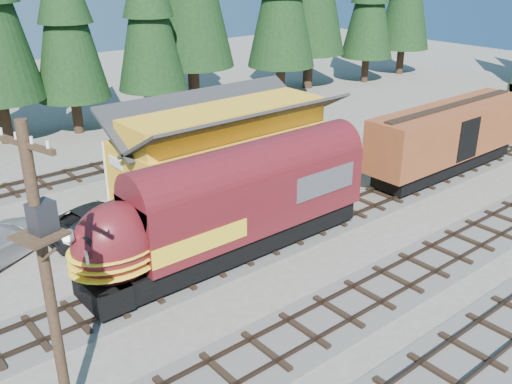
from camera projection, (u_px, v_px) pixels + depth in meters
ground at (369, 259)px, 25.48m from camera, size 120.00×120.00×0.00m
track_siding at (426, 180)px, 34.16m from camera, size 68.00×3.20×0.33m
track_spur at (8, 192)px, 32.36m from camera, size 32.00×3.20×0.33m
depot at (227, 140)px, 31.77m from camera, size 12.80×7.00×5.30m
locomotive at (224, 214)px, 24.44m from camera, size 14.33×2.85×3.90m
boxcar at (448, 137)px, 34.24m from camera, size 12.54×2.69×3.94m
utility_pole at (46, 265)px, 14.80m from camera, size 1.37×2.17×9.10m
pickup_truck_a at (102, 219)px, 27.45m from camera, size 5.89×3.14×1.57m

